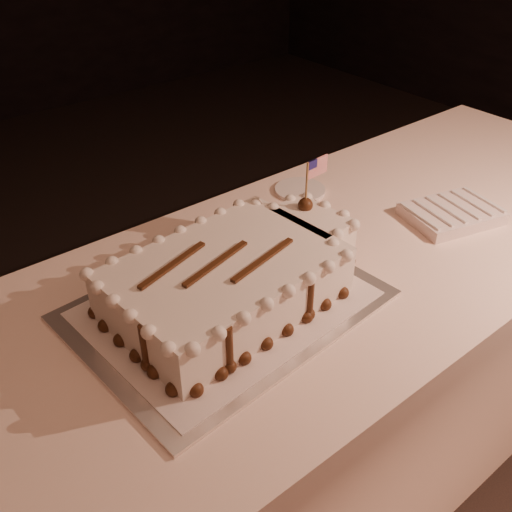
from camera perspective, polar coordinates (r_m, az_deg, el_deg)
banquet_table at (r=1.56m, az=4.03°, el=-12.34°), size 2.40×0.80×0.75m
cake_board at (r=1.20m, az=-2.99°, el=-4.91°), size 0.64×0.50×0.01m
doily at (r=1.20m, az=-2.99°, el=-4.72°), size 0.57×0.45×0.00m
sheet_cake at (r=1.18m, az=-1.90°, el=-1.97°), size 0.58×0.36×0.23m
napkin_stack at (r=1.57m, az=18.96°, el=4.04°), size 0.26×0.22×0.04m
side_plate at (r=1.62m, az=4.42°, el=6.58°), size 0.14×0.14×0.01m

